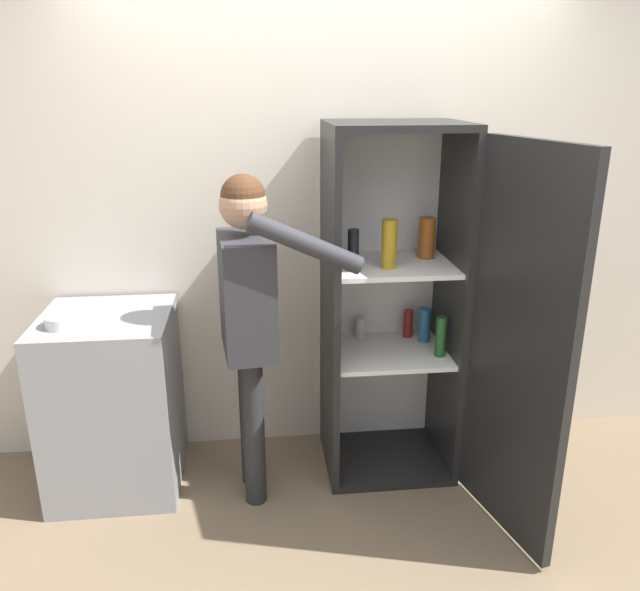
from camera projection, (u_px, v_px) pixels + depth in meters
name	position (u px, v px, depth m)	size (l,w,h in m)	color
ground_plane	(345.00, 543.00, 2.87)	(12.00, 12.00, 0.00)	#7A664C
wall_back	(321.00, 226.00, 3.38)	(7.00, 0.06, 2.55)	beige
refrigerator	(416.00, 311.00, 3.13)	(0.86, 1.22, 1.84)	black
person	(249.00, 301.00, 2.92)	(0.66, 0.55, 1.63)	#262628
counter	(114.00, 402.00, 3.18)	(0.63, 0.63, 0.93)	gray
bowl	(64.00, 321.00, 2.90)	(0.17, 0.17, 0.05)	white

